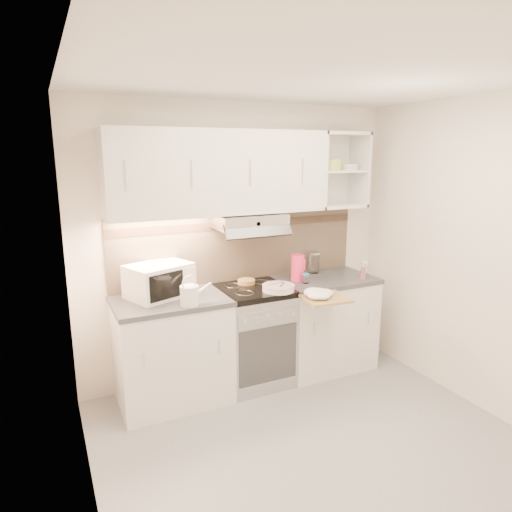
{
  "coord_description": "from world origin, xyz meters",
  "views": [
    {
      "loc": [
        -1.65,
        -2.39,
        2.06
      ],
      "look_at": [
        -0.05,
        0.95,
        1.22
      ],
      "focal_mm": 32.0,
      "sensor_mm": 36.0,
      "label": 1
    }
  ],
  "objects": [
    {
      "name": "room_shell",
      "position": [
        0.0,
        0.37,
        1.63
      ],
      "size": [
        3.04,
        2.84,
        2.52
      ],
      "color": "white",
      "rests_on": "ground"
    },
    {
      "name": "worktop_left",
      "position": [
        -0.75,
        1.1,
        0.88
      ],
      "size": [
        0.92,
        0.62,
        0.04
      ],
      "primitive_type": "cube",
      "color": "#47474C",
      "rests_on": "base_cabinet_left"
    },
    {
      "name": "cutting_board",
      "position": [
        0.45,
        0.65,
        0.87
      ],
      "size": [
        0.41,
        0.37,
        0.02
      ],
      "primitive_type": "cube",
      "rotation": [
        0.0,
        0.0,
        -0.11
      ],
      "color": "tan",
      "rests_on": "base_cabinet_right"
    },
    {
      "name": "bread_loaf",
      "position": [
        -0.01,
        1.23,
        0.92
      ],
      "size": [
        0.16,
        0.16,
        0.04
      ],
      "primitive_type": "cylinder",
      "color": "#B87054",
      "rests_on": "electric_range"
    },
    {
      "name": "spray_bottle",
      "position": [
        1.05,
        0.91,
        0.97
      ],
      "size": [
        0.07,
        0.07,
        0.19
      ],
      "rotation": [
        0.0,
        0.0,
        0.04
      ],
      "color": "pink",
      "rests_on": "worktop_right"
    },
    {
      "name": "base_cabinet_left",
      "position": [
        -0.75,
        1.1,
        0.43
      ],
      "size": [
        0.9,
        0.6,
        0.86
      ],
      "primitive_type": "cube",
      "color": "white",
      "rests_on": "ground"
    },
    {
      "name": "worktop_right",
      "position": [
        0.75,
        1.1,
        0.88
      ],
      "size": [
        0.92,
        0.62,
        0.04
      ],
      "primitive_type": "cube",
      "color": "#47474C",
      "rests_on": "base_cabinet_right"
    },
    {
      "name": "microwave",
      "position": [
        -0.81,
        1.2,
        1.04
      ],
      "size": [
        0.58,
        0.51,
        0.27
      ],
      "rotation": [
        0.0,
        0.0,
        0.37
      ],
      "color": "white",
      "rests_on": "worktop_left"
    },
    {
      "name": "dish_towel",
      "position": [
        0.41,
        0.66,
        0.92
      ],
      "size": [
        0.37,
        0.35,
        0.08
      ],
      "primitive_type": null,
      "rotation": [
        0.0,
        0.0,
        -0.4
      ],
      "color": "white",
      "rests_on": "cutting_board"
    },
    {
      "name": "ground",
      "position": [
        0.0,
        0.0,
        0.0
      ],
      "size": [
        3.0,
        3.0,
        0.0
      ],
      "primitive_type": "plane",
      "color": "#9B9B9E",
      "rests_on": "ground"
    },
    {
      "name": "base_cabinet_right",
      "position": [
        0.75,
        1.1,
        0.43
      ],
      "size": [
        0.9,
        0.6,
        0.86
      ],
      "primitive_type": "cube",
      "color": "white",
      "rests_on": "ground"
    },
    {
      "name": "electric_range",
      "position": [
        0.0,
        1.1,
        0.45
      ],
      "size": [
        0.6,
        0.6,
        0.9
      ],
      "color": "#B7B7BC",
      "rests_on": "ground"
    },
    {
      "name": "plate_stack",
      "position": [
        0.15,
        0.92,
        0.93
      ],
      "size": [
        0.28,
        0.28,
        0.06
      ],
      "rotation": [
        0.0,
        0.0,
        0.42
      ],
      "color": "silver",
      "rests_on": "electric_range"
    },
    {
      "name": "spice_jar",
      "position": [
        0.49,
        1.02,
        0.95
      ],
      "size": [
        0.06,
        0.06,
        0.09
      ],
      "rotation": [
        0.0,
        0.0,
        -0.3
      ],
      "color": "silver",
      "rests_on": "worktop_right"
    },
    {
      "name": "glass_jar",
      "position": [
        0.75,
        1.3,
        1.01
      ],
      "size": [
        0.11,
        0.11,
        0.21
      ],
      "rotation": [
        0.0,
        0.0,
        -0.14
      ],
      "color": "silver",
      "rests_on": "worktop_right"
    },
    {
      "name": "watering_can",
      "position": [
        -0.64,
        0.88,
        0.99
      ],
      "size": [
        0.28,
        0.15,
        0.24
      ],
      "rotation": [
        0.0,
        0.0,
        0.25
      ],
      "color": "white",
      "rests_on": "worktop_left"
    },
    {
      "name": "pink_pitcher",
      "position": [
        0.47,
        1.13,
        1.02
      ],
      "size": [
        0.13,
        0.12,
        0.25
      ],
      "rotation": [
        0.0,
        0.0,
        -0.38
      ],
      "color": "#FF2C61",
      "rests_on": "worktop_right"
    }
  ]
}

